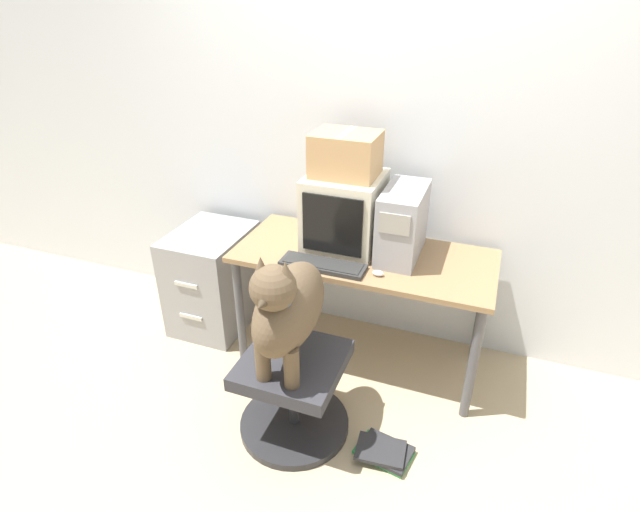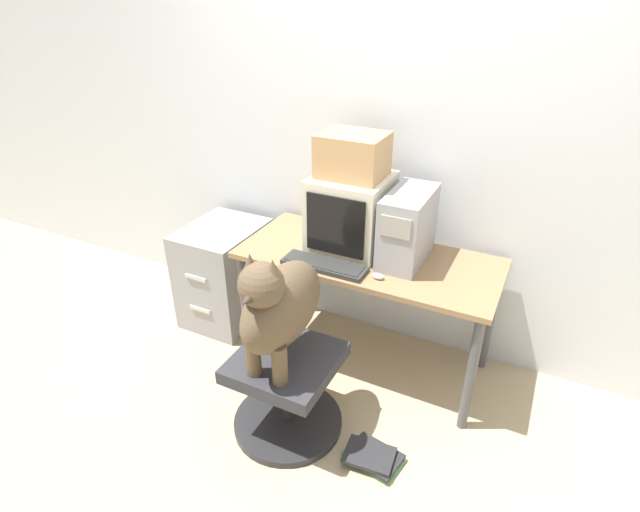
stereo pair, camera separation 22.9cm
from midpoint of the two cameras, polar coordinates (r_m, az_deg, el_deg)
The scene contains 12 objects.
ground_plane at distance 2.93m, azimuth 4.85°, elevation -15.21°, with size 12.00×12.00×0.00m, color tan.
wall_back at distance 2.87m, azimuth 11.32°, elevation 13.51°, with size 8.00×0.05×2.60m.
desk at distance 2.79m, azimuth 7.82°, elevation -1.66°, with size 1.42×0.63×0.72m.
crt_monitor at distance 2.75m, azimuth 5.91°, elevation 4.95°, with size 0.40×0.41×0.41m.
pc_tower at distance 2.66m, azimuth 12.42°, elevation 3.22°, with size 0.21×0.43×0.38m.
keyboard at distance 2.60m, azimuth 3.01°, elevation -1.11°, with size 0.45×0.14×0.03m.
computer_mouse at distance 2.53m, azimuth 9.24°, elevation -2.38°, with size 0.06×0.04×0.03m.
office_chair at distance 2.58m, azimuth -1.20°, elevation -15.07°, with size 0.56×0.56×0.45m.
dog at distance 2.22m, azimuth -1.77°, elevation -5.68°, with size 0.25×0.58×0.62m.
filing_cabinet at distance 3.36m, azimuth -8.90°, elevation -2.01°, with size 0.45×0.57×0.66m.
cardboard_box at distance 2.64m, azimuth 6.29°, elevation 11.34°, with size 0.34×0.28×0.23m.
book_stack_floor at distance 2.60m, azimuth 8.70°, elevation -21.81°, with size 0.29×0.23×0.06m.
Camera 2 is at (0.83, -1.94, 2.02)m, focal length 28.00 mm.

